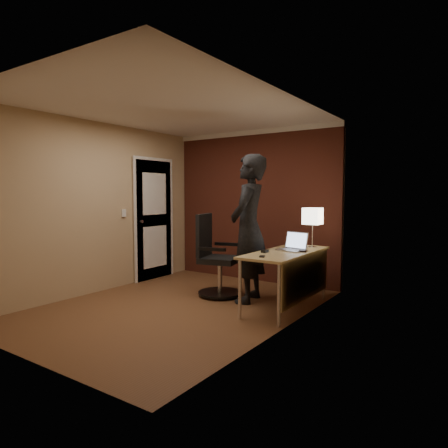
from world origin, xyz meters
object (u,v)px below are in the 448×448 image
at_px(office_chair, 215,261).
at_px(person, 249,228).
at_px(laptop, 294,245).
at_px(desk, 291,262).
at_px(phone, 262,256).
at_px(wallet, 303,251).
at_px(desk_lamp, 313,217).
at_px(mouse, 265,251).

height_order(office_chair, person, person).
bearing_deg(laptop, desk, -76.94).
bearing_deg(office_chair, person, 1.79).
xyz_separation_m(phone, wallet, (0.24, 0.63, 0.01)).
xyz_separation_m(desk, laptop, (-0.03, 0.15, 0.19)).
bearing_deg(desk_lamp, desk, -97.49).
bearing_deg(person, wallet, 80.07).
xyz_separation_m(laptop, phone, (-0.08, -0.69, -0.06)).
height_order(mouse, person, person).
height_order(desk, person, person).
xyz_separation_m(wallet, person, (-0.76, -0.05, 0.25)).
bearing_deg(office_chair, wallet, 2.81).
xyz_separation_m(desk, office_chair, (-1.18, 0.02, -0.10)).
distance_m(desk, laptop, 0.24).
relative_size(desk, phone, 13.04).
distance_m(laptop, person, 0.65).
distance_m(mouse, person, 0.54).
relative_size(mouse, phone, 0.87).
bearing_deg(mouse, person, 145.84).
relative_size(desk_lamp, phone, 4.65).
bearing_deg(desk_lamp, laptop, -105.42).
bearing_deg(phone, office_chair, 129.18).
xyz_separation_m(desk_lamp, person, (-0.71, -0.48, -0.16)).
height_order(desk, desk_lamp, desk_lamp).
bearing_deg(office_chair, phone, -28.08).
bearing_deg(wallet, desk, -143.90).
distance_m(mouse, wallet, 0.49).
relative_size(mouse, wallet, 0.91).
xyz_separation_m(desk_lamp, laptop, (-0.10, -0.37, -0.35)).
xyz_separation_m(laptop, wallet, (0.16, -0.06, -0.05)).
bearing_deg(phone, person, 109.19).
relative_size(mouse, office_chair, 0.09).
height_order(laptop, wallet, laptop).
xyz_separation_m(desk, wallet, (0.12, 0.09, 0.14)).
relative_size(desk_lamp, person, 0.27).
bearing_deg(wallet, desk_lamp, 97.09).
relative_size(desk, desk_lamp, 2.80).
distance_m(desk, desk_lamp, 0.76).
relative_size(laptop, office_chair, 0.33).
height_order(mouse, office_chair, office_chair).
bearing_deg(desk_lamp, office_chair, -158.40).
distance_m(phone, wallet, 0.68).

